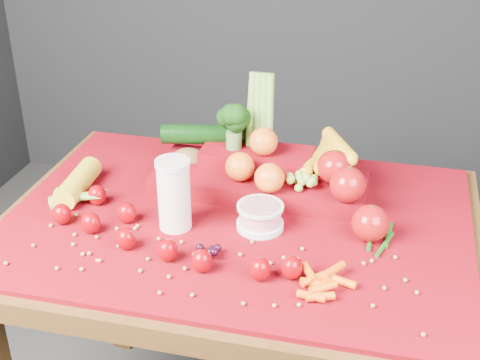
% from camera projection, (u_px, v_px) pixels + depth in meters
% --- Properties ---
extents(table, '(1.10, 0.80, 0.75)m').
position_uv_depth(table, '(238.00, 256.00, 1.59)').
color(table, '#351F0C').
rests_on(table, ground).
extents(red_cloth, '(1.05, 0.75, 0.01)m').
position_uv_depth(red_cloth, '(238.00, 220.00, 1.54)').
color(red_cloth, '#69030C').
rests_on(red_cloth, table).
extents(milk_glass, '(0.08, 0.08, 0.17)m').
position_uv_depth(milk_glass, '(174.00, 192.00, 1.47)').
color(milk_glass, silver).
rests_on(milk_glass, red_cloth).
extents(yogurt_bowl, '(0.11, 0.11, 0.06)m').
position_uv_depth(yogurt_bowl, '(260.00, 216.00, 1.49)').
color(yogurt_bowl, silver).
rests_on(yogurt_bowl, red_cloth).
extents(strawberry_scatter, '(0.58, 0.28, 0.05)m').
position_uv_depth(strawberry_scatter, '(155.00, 230.00, 1.44)').
color(strawberry_scatter, '#8A0006').
rests_on(strawberry_scatter, red_cloth).
extents(dark_grape_cluster, '(0.06, 0.05, 0.03)m').
position_uv_depth(dark_grape_cluster, '(207.00, 252.00, 1.39)').
color(dark_grape_cluster, black).
rests_on(dark_grape_cluster, red_cloth).
extents(soybean_scatter, '(0.84, 0.24, 0.01)m').
position_uv_depth(soybean_scatter, '(214.00, 265.00, 1.37)').
color(soybean_scatter, olive).
rests_on(soybean_scatter, red_cloth).
extents(corn_ear, '(0.19, 0.24, 0.06)m').
position_uv_depth(corn_ear, '(79.00, 193.00, 1.60)').
color(corn_ear, gold).
rests_on(corn_ear, red_cloth).
extents(potato, '(0.10, 0.07, 0.07)m').
position_uv_depth(potato, '(190.00, 161.00, 1.72)').
color(potato, brown).
rests_on(potato, red_cloth).
extents(baby_carrot_pile, '(0.17, 0.17, 0.03)m').
position_uv_depth(baby_carrot_pile, '(318.00, 281.00, 1.30)').
color(baby_carrot_pile, '#DD5207').
rests_on(baby_carrot_pile, red_cloth).
extents(green_bean_pile, '(0.14, 0.12, 0.01)m').
position_uv_depth(green_bean_pile, '(380.00, 236.00, 1.46)').
color(green_bean_pile, '#195012').
rests_on(green_bean_pile, red_cloth).
extents(produce_mound, '(0.60, 0.37, 0.27)m').
position_uv_depth(produce_mound, '(272.00, 168.00, 1.63)').
color(produce_mound, '#69030C').
rests_on(produce_mound, red_cloth).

